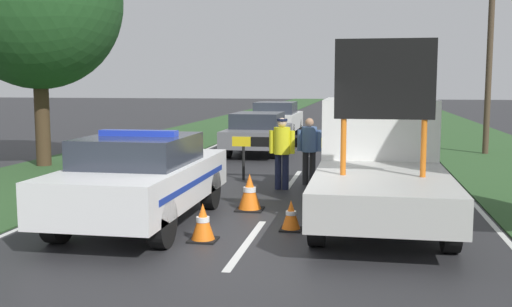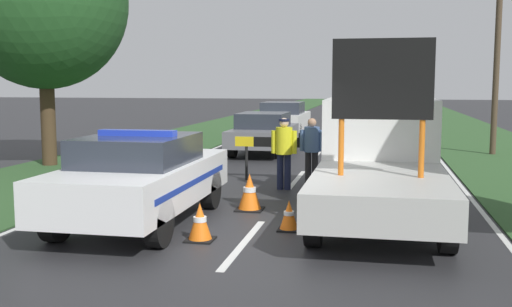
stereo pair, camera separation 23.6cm
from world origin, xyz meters
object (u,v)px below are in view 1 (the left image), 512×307
at_px(police_car, 142,177).
at_px(utility_pole, 490,54).
at_px(pedestrian_civilian, 309,146).
at_px(work_truck, 380,157).
at_px(traffic_cone_near_police, 291,215).
at_px(road_barrier, 289,145).
at_px(queued_car_van_white, 276,119).
at_px(queued_car_suv_grey, 258,132).
at_px(traffic_cone_centre_front, 250,192).
at_px(roadside_tree_near_left, 37,1).
at_px(traffic_cone_behind_barrier, 154,177).
at_px(police_officer, 282,147).
at_px(traffic_cone_near_truck, 203,222).

xyz_separation_m(police_car, utility_pole, (7.88, 11.71, 2.58)).
relative_size(police_car, pedestrian_civilian, 2.91).
height_order(work_truck, traffic_cone_near_police, work_truck).
bearing_deg(road_barrier, queued_car_van_white, 100.85).
bearing_deg(road_barrier, queued_car_suv_grey, 108.30).
distance_m(traffic_cone_centre_front, roadside_tree_near_left, 9.67).
relative_size(road_barrier, pedestrian_civilian, 1.78).
distance_m(pedestrian_civilian, traffic_cone_near_police, 4.59).
bearing_deg(police_car, traffic_cone_near_police, 4.92).
xyz_separation_m(work_truck, queued_car_van_white, (-4.18, 15.19, -0.24)).
bearing_deg(traffic_cone_behind_barrier, queued_car_van_white, 86.96).
relative_size(traffic_cone_behind_barrier, queued_car_van_white, 0.15).
height_order(police_car, traffic_cone_behind_barrier, police_car).
distance_m(road_barrier, police_officer, 1.17).
bearing_deg(road_barrier, police_officer, -89.32).
height_order(work_truck, traffic_cone_behind_barrier, work_truck).
bearing_deg(queued_car_suv_grey, utility_pole, -172.36).
height_order(pedestrian_civilian, queued_car_suv_grey, pedestrian_civilian).
height_order(police_car, utility_pole, utility_pole).
distance_m(queued_car_suv_grey, roadside_tree_near_left, 8.18).
bearing_deg(traffic_cone_behind_barrier, traffic_cone_near_police, -40.37).
bearing_deg(utility_pole, police_officer, -126.92).
height_order(queued_car_van_white, roadside_tree_near_left, roadside_tree_near_left).
xyz_separation_m(work_truck, pedestrian_civilian, (-1.58, 2.90, -0.13)).
bearing_deg(work_truck, traffic_cone_behind_barrier, -15.14).
bearing_deg(traffic_cone_centre_front, pedestrian_civilian, 74.50).
height_order(work_truck, queued_car_van_white, work_truck).
height_order(traffic_cone_behind_barrier, utility_pole, utility_pole).
bearing_deg(police_car, roadside_tree_near_left, 135.87).
bearing_deg(roadside_tree_near_left, work_truck, -26.13).
height_order(police_officer, roadside_tree_near_left, roadside_tree_near_left).
distance_m(traffic_cone_near_police, utility_pole, 13.23).
bearing_deg(road_barrier, work_truck, -56.21).
bearing_deg(traffic_cone_near_truck, pedestrian_civilian, 78.08).
xyz_separation_m(police_car, queued_car_van_white, (-0.12, 16.83, 0.01)).
height_order(police_officer, traffic_cone_near_police, police_officer).
distance_m(police_officer, utility_pole, 10.20).
relative_size(pedestrian_civilian, utility_pole, 0.24).
xyz_separation_m(queued_car_suv_grey, queued_car_van_white, (-0.28, 6.16, 0.09)).
height_order(road_barrier, queued_car_suv_grey, queued_car_suv_grey).
relative_size(traffic_cone_near_police, traffic_cone_near_truck, 0.85).
xyz_separation_m(traffic_cone_near_truck, utility_pole, (6.55, 12.62, 3.11)).
distance_m(traffic_cone_behind_barrier, utility_pole, 12.76).
relative_size(pedestrian_civilian, traffic_cone_near_police, 3.15).
xyz_separation_m(pedestrian_civilian, traffic_cone_behind_barrier, (-3.34, -1.60, -0.61)).
height_order(pedestrian_civilian, roadside_tree_near_left, roadside_tree_near_left).
bearing_deg(traffic_cone_centre_front, queued_car_suv_grey, 98.99).
xyz_separation_m(police_car, traffic_cone_behind_barrier, (-0.86, 2.93, -0.49)).
relative_size(work_truck, traffic_cone_centre_front, 8.00).
bearing_deg(traffic_cone_near_truck, queued_car_suv_grey, 95.78).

